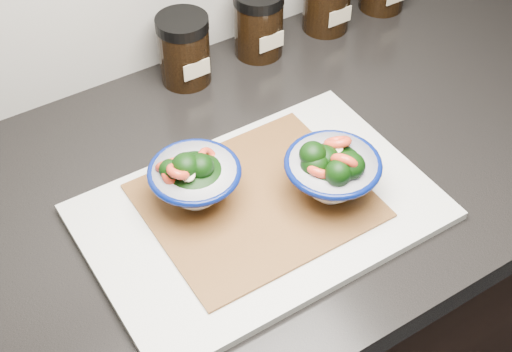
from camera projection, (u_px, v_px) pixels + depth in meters
cabinet at (314, 318)px, 1.38m from camera, size 3.43×0.58×0.86m
countertop at (332, 148)px, 1.06m from camera, size 3.50×0.60×0.04m
cutting_board at (260, 212)px, 0.93m from camera, size 0.45×0.30×0.01m
bamboo_mat at (256, 200)px, 0.94m from camera, size 0.28×0.24×0.00m
bowl_left at (194, 179)px, 0.91m from camera, size 0.12×0.12×0.09m
bowl_right at (332, 171)px, 0.92m from camera, size 0.13×0.13×0.10m
spice_jar_a at (184, 50)px, 1.10m from camera, size 0.08×0.08×0.11m
spice_jar_b at (259, 23)px, 1.15m from camera, size 0.08×0.08×0.11m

